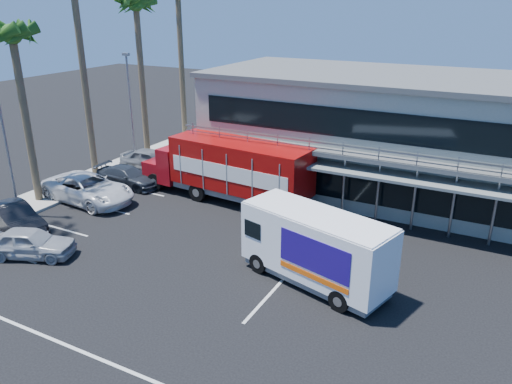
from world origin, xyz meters
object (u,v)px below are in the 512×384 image
at_px(white_van, 316,247).
at_px(parked_car_b, 14,218).
at_px(red_truck, 230,168).
at_px(parked_car_a, 30,243).

relative_size(white_van, parked_car_b, 1.51).
xyz_separation_m(red_truck, parked_car_a, (-4.73, -10.57, -1.36)).
xyz_separation_m(red_truck, parked_car_b, (-7.73, -9.10, -1.31)).
height_order(red_truck, parked_car_b, red_truck).
height_order(red_truck, parked_car_a, red_truck).
height_order(parked_car_a, parked_car_b, parked_car_b).
bearing_deg(parked_car_a, white_van, -95.12).
distance_m(red_truck, white_van, 10.39).
bearing_deg(red_truck, parked_car_a, -109.11).
xyz_separation_m(white_van, parked_car_b, (-15.78, -2.54, -0.94)).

